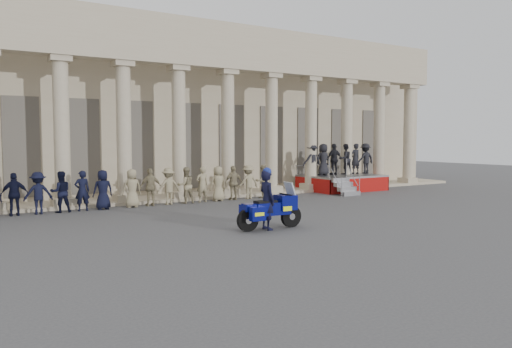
{
  "coord_description": "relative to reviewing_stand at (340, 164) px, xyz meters",
  "views": [
    {
      "loc": [
        -7.94,
        -13.77,
        2.89
      ],
      "look_at": [
        1.78,
        1.92,
        1.6
      ],
      "focal_mm": 35.0,
      "sensor_mm": 36.0,
      "label": 1
    }
  ],
  "objects": [
    {
      "name": "motorcycle",
      "position": [
        -10.18,
        -8.25,
        -0.85
      ],
      "size": [
        2.33,
        0.96,
        1.5
      ],
      "rotation": [
        0.0,
        0.0,
        -0.04
      ],
      "color": "black",
      "rests_on": "ground"
    },
    {
      "name": "rider",
      "position": [
        -10.31,
        -8.25,
        -0.51
      ],
      "size": [
        0.49,
        0.72,
        2.0
      ],
      "rotation": [
        0.0,
        0.0,
        1.53
      ],
      "color": "black",
      "rests_on": "ground"
    },
    {
      "name": "ground",
      "position": [
        -10.99,
        -7.73,
        -1.49
      ],
      "size": [
        90.0,
        90.0,
        0.0
      ],
      "primitive_type": "plane",
      "color": "#414143",
      "rests_on": "ground"
    },
    {
      "name": "building",
      "position": [
        -10.99,
        7.01,
        3.03
      ],
      "size": [
        40.0,
        12.5,
        9.0
      ],
      "color": "tan",
      "rests_on": "ground"
    },
    {
      "name": "reviewing_stand",
      "position": [
        0.0,
        0.0,
        0.0
      ],
      "size": [
        5.14,
        4.12,
        2.64
      ],
      "color": "gray",
      "rests_on": "ground"
    },
    {
      "name": "officer_rank",
      "position": [
        -14.4,
        -0.85,
        -0.68
      ],
      "size": [
        18.46,
        0.62,
        1.64
      ],
      "color": "black",
      "rests_on": "ground"
    }
  ]
}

